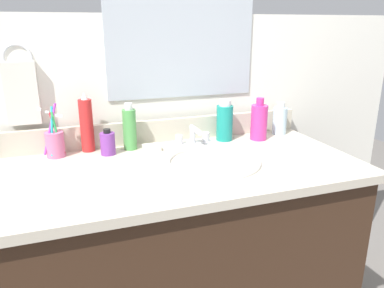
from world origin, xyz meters
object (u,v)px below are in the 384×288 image
Objects in this scene: bottle_mouthwash_teal at (225,122)px; bottle_cream_purple at (108,143)px; cup_pink at (55,143)px; bottle_spray_red at (87,125)px; hand_towel at (22,93)px; bottle_gel_clear at (280,120)px; bottle_soap_pink at (259,122)px; faucet at (193,139)px; soap_bar at (152,148)px; bottle_toner_green at (130,128)px.

bottle_mouthwash_teal is 1.75× the size of bottle_cream_purple.
cup_pink is at bearing 179.16° from bottle_mouthwash_teal.
bottle_mouthwash_teal is 0.54m from bottle_spray_red.
bottle_spray_red is (-0.53, 0.04, 0.02)m from bottle_mouthwash_teal.
bottle_spray_red is 2.32× the size of bottle_cream_purple.
bottle_gel_clear is (1.00, -0.08, -0.16)m from hand_towel.
bottle_cream_purple is 0.55× the size of bottle_soap_pink.
bottle_soap_pink is (0.28, -0.00, 0.05)m from faucet.
bottle_gel_clear is at bearing -4.68° from hand_towel.
hand_towel is 1.14× the size of cup_pink.
bottle_soap_pink is 2.69× the size of soap_bar.
bottle_soap_pink is at bearing -3.45° from cup_pink.
bottle_cream_purple is (0.27, -0.11, -0.18)m from hand_towel.
bottle_mouthwash_teal is at bearing -6.72° from hand_towel.
faucet is at bearing -10.85° from bottle_spray_red.
bottle_soap_pink is at bearing -6.56° from bottle_spray_red.
bottle_spray_red is at bearing -13.09° from hand_towel.
hand_towel is 2.31× the size of bottle_cream_purple.
bottle_spray_red is 1.28× the size of bottle_soap_pink.
bottle_cream_purple is 0.54× the size of bottle_toner_green.
bottle_soap_pink is 0.45m from soap_bar.
bottle_gel_clear is 0.78× the size of bottle_toner_green.
soap_bar is (-0.57, -0.04, -0.05)m from bottle_gel_clear.
faucet is 0.93× the size of bottle_soap_pink.
hand_towel is 1.32× the size of bottle_mouthwash_teal.
soap_bar is at bearing -172.88° from bottle_mouthwash_teal.
faucet is (0.60, -0.12, -0.19)m from hand_towel.
hand_towel reaches higher than bottle_soap_pink.
cup_pink reaches higher than bottle_soap_pink.
bottle_toner_green reaches higher than bottle_soap_pink.
bottle_soap_pink is at bearing -160.91° from bottle_gel_clear.
bottle_cream_purple is 0.16m from soap_bar.
bottle_toner_green is at bearing 145.36° from soap_bar.
bottle_mouthwash_teal is at bearing 3.13° from bottle_cream_purple.
soap_bar is (0.16, -0.01, -0.03)m from bottle_cream_purple.
hand_towel is 0.21m from cup_pink.
cup_pink is at bearing 171.77° from soap_bar.
bottle_soap_pink reaches higher than faucet.
cup_pink is (-0.18, 0.04, 0.01)m from bottle_cream_purple.
bottle_cream_purple is 0.69× the size of bottle_gel_clear.
hand_towel is at bearing 166.91° from bottle_spray_red.
bottle_mouthwash_teal is 0.47m from bottle_cream_purple.
bottle_toner_green reaches higher than bottle_gel_clear.
bottle_cream_purple is at bearing -22.63° from hand_towel.
bottle_mouthwash_teal is at bearing 13.44° from faucet.
cup_pink is at bearing -165.49° from bottle_spray_red.
hand_towel reaches higher than faucet.
bottle_cream_purple reaches higher than faucet.
cup_pink is (-0.11, -0.03, -0.05)m from bottle_spray_red.
bottle_mouthwash_teal is 0.97× the size of bottle_soap_pink.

